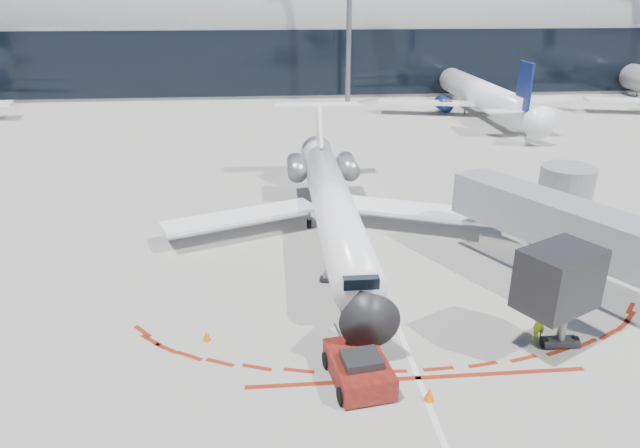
{
  "coord_description": "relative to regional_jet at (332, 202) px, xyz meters",
  "views": [
    {
      "loc": [
        -5.62,
        -30.05,
        14.55
      ],
      "look_at": [
        -3.05,
        -0.69,
        2.44
      ],
      "focal_mm": 32.0,
      "sensor_mm": 36.0,
      "label": 1
    }
  ],
  "objects": [
    {
      "name": "ground",
      "position": [
        1.91,
        -3.38,
        -2.23
      ],
      "size": [
        260.0,
        260.0,
        0.0
      ],
      "primitive_type": "plane",
      "color": "gray",
      "rests_on": "ground"
    },
    {
      "name": "light_mast_centre",
      "position": [
        6.91,
        44.62,
        10.27
      ],
      "size": [
        0.7,
        0.7,
        25.0
      ],
      "primitive_type": "cylinder",
      "color": "slate",
      "rests_on": "ground"
    },
    {
      "name": "safety_cone_right",
      "position": [
        1.99,
        -16.23,
        -1.94
      ],
      "size": [
        0.41,
        0.41,
        0.57
      ],
      "primitive_type": "cone",
      "color": "#E95D04",
      "rests_on": "ground"
    },
    {
      "name": "terminal_building",
      "position": [
        1.91,
        61.6,
        6.3
      ],
      "size": [
        150.0,
        24.15,
        24.0
      ],
      "color": "#949799",
      "rests_on": "ground"
    },
    {
      "name": "regional_jet",
      "position": [
        0.0,
        0.0,
        0.0
      ],
      "size": [
        21.57,
        26.6,
        6.66
      ],
      "color": "white",
      "rests_on": "ground"
    },
    {
      "name": "jet_bridge",
      "position": [
        11.7,
        -6.39,
        0.78
      ],
      "size": [
        10.03,
        15.2,
        4.9
      ],
      "color": "gray",
      "rests_on": "ground"
    },
    {
      "name": "bg_airliner_1",
      "position": [
        22.7,
        37.47,
        2.63
      ],
      "size": [
        30.03,
        31.8,
        9.72
      ],
      "primitive_type": null,
      "color": "white",
      "rests_on": "ground"
    },
    {
      "name": "uld_container",
      "position": [
        -0.27,
        -5.91,
        -1.34
      ],
      "size": [
        2.22,
        2.01,
        1.79
      ],
      "rotation": [
        0.0,
        0.0,
        -0.24
      ],
      "color": "black",
      "rests_on": "ground"
    },
    {
      "name": "apron_stop_bar",
      "position": [
        1.91,
        -14.88,
        -2.22
      ],
      "size": [
        14.0,
        0.25,
        0.01
      ],
      "primitive_type": "cube",
      "color": "maroon",
      "rests_on": "ground"
    },
    {
      "name": "safety_cone_left",
      "position": [
        -6.88,
        -11.39,
        -1.98
      ],
      "size": [
        0.35,
        0.35,
        0.49
      ],
      "primitive_type": "cone",
      "color": "#E95D04",
      "rests_on": "ground"
    },
    {
      "name": "apron_centerline",
      "position": [
        1.91,
        -1.38,
        -2.22
      ],
      "size": [
        0.25,
        40.0,
        0.01
      ],
      "primitive_type": "cube",
      "color": "silver",
      "rests_on": "ground"
    },
    {
      "name": "pushback_tug",
      "position": [
        -0.53,
        -14.83,
        -1.61
      ],
      "size": [
        2.73,
        5.5,
        1.4
      ],
      "rotation": [
        0.0,
        0.0,
        0.15
      ],
      "color": "#4E0D0B",
      "rests_on": "ground"
    },
    {
      "name": "ramp_worker",
      "position": [
        7.92,
        -12.57,
        -1.29
      ],
      "size": [
        0.81,
        0.68,
        1.88
      ],
      "primitive_type": "imported",
      "rotation": [
        0.0,
        0.0,
        3.54
      ],
      "color": "#AFE518",
      "rests_on": "ground"
    }
  ]
}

